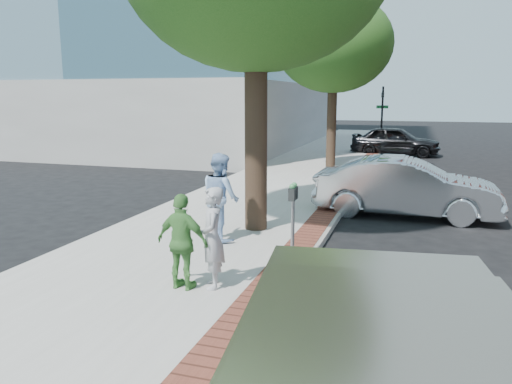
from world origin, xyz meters
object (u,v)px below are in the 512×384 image
at_px(parking_meter, 293,205).
at_px(bg_car, 395,141).
at_px(person_officer, 221,196).
at_px(sedan_silver, 406,187).
at_px(person_green, 183,242).
at_px(person_gray, 212,238).

xyz_separation_m(parking_meter, bg_car, (1.10, 19.52, -0.40)).
bearing_deg(bg_car, person_officer, 174.40).
height_order(person_officer, sedan_silver, person_officer).
bearing_deg(person_green, person_officer, -73.49).
relative_size(person_gray, bg_car, 0.35).
distance_m(parking_meter, sedan_silver, 5.27).
height_order(person_gray, sedan_silver, person_gray).
height_order(parking_meter, bg_car, parking_meter).
xyz_separation_m(parking_meter, person_gray, (-0.89, -1.86, -0.22)).
bearing_deg(sedan_silver, bg_car, 4.62).
height_order(sedan_silver, bg_car, bg_car).
bearing_deg(person_gray, person_green, -86.60).
bearing_deg(person_officer, parking_meter, -160.63).
distance_m(person_gray, person_green, 0.48).
xyz_separation_m(person_gray, sedan_silver, (2.87, 6.73, -0.18)).
distance_m(person_green, sedan_silver, 7.68).
relative_size(parking_meter, person_gray, 0.88).
bearing_deg(sedan_silver, person_gray, 158.07).
relative_size(person_gray, sedan_silver, 0.34).
relative_size(person_officer, sedan_silver, 0.39).
relative_size(parking_meter, person_green, 0.94).
bearing_deg(sedan_silver, person_green, 155.75).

